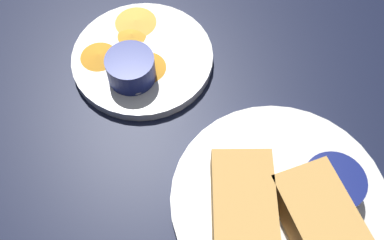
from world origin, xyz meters
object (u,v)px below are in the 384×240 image
sandwich_half_near (243,205)px  ramekin_light_gravy (131,68)px  sandwich_half_far (320,220)px  ramekin_dark_sauce (332,185)px  spoon_by_dark_ramekin (290,210)px  plate_chips_companion (143,58)px  spoon_by_gravy_ramekin (139,78)px  plate_sandwich_main (279,201)px

sandwich_half_near → ramekin_light_gravy: 26.05cm
sandwich_half_far → ramekin_dark_sauce: sandwich_half_far is taller
spoon_by_dark_ramekin → plate_chips_companion: bearing=16.2°
ramekin_light_gravy → spoon_by_gravy_ramekin: ramekin_light_gravy is taller
sandwich_half_near → spoon_by_dark_ramekin: sandwich_half_near is taller
plate_sandwich_main → plate_chips_companion: 30.29cm
spoon_by_dark_ramekin → plate_chips_companion: 32.22cm
plate_sandwich_main → ramekin_light_gravy: 28.32cm
spoon_by_dark_ramekin → sandwich_half_near: bearing=67.9°
sandwich_half_far → plate_chips_companion: sandwich_half_far is taller
sandwich_half_near → ramekin_dark_sauce: sandwich_half_near is taller
spoon_by_dark_ramekin → ramekin_light_gravy: size_ratio=1.38×
sandwich_half_far → spoon_by_dark_ramekin: bearing=35.8°
plate_chips_companion → spoon_by_dark_ramekin: bearing=-163.8°
spoon_by_dark_ramekin → ramekin_light_gravy: (27.62, 11.74, 1.85)cm
sandwich_half_far → ramekin_light_gravy: bearing=24.4°
spoon_by_dark_ramekin → spoon_by_gravy_ramekin: 28.84cm
sandwich_half_near → ramekin_light_gravy: sandwich_half_near is taller
sandwich_half_far → spoon_by_dark_ramekin: sandwich_half_far is taller
plate_sandwich_main → sandwich_half_near: bearing=86.0°
plate_sandwich_main → sandwich_half_near: sandwich_half_near is taller
spoon_by_dark_ramekin → ramekin_light_gravy: bearing=23.0°
ramekin_dark_sauce → spoon_by_gravy_ramekin: 31.26cm
spoon_by_gravy_ramekin → sandwich_half_near: bearing=-167.5°
sandwich_half_far → sandwich_half_near: bearing=56.0°
sandwich_half_far → ramekin_dark_sauce: size_ratio=1.71×
spoon_by_dark_ramekin → spoon_by_gravy_ramekin: bearing=22.5°
sandwich_half_near → sandwich_half_far: (-5.24, -7.76, 0.00)cm
plate_sandwich_main → plate_chips_companion: size_ratio=1.30×
plate_chips_companion → spoon_by_gravy_ramekin: size_ratio=2.30×
sandwich_half_far → ramekin_dark_sauce: (3.42, -3.87, -0.38)cm
sandwich_half_far → plate_chips_companion: (33.85, 11.12, -3.20)cm
sandwich_half_near → spoon_by_dark_ramekin: bearing=-112.1°
sandwich_half_near → spoon_by_gravy_ramekin: bearing=12.5°
spoon_by_dark_ramekin → plate_chips_companion: (30.91, 9.00, -1.16)cm
ramekin_light_gravy → spoon_by_gravy_ramekin: bearing=-144.3°
sandwich_half_far → plate_sandwich_main: bearing=26.0°
ramekin_dark_sauce → sandwich_half_near: bearing=81.1°
plate_sandwich_main → spoon_by_dark_ramekin: 2.26cm
sandwich_half_near → sandwich_half_far: bearing=-124.0°
sandwich_half_far → ramekin_dark_sauce: bearing=-48.5°
spoon_by_gravy_ramekin → spoon_by_dark_ramekin: bearing=-157.5°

